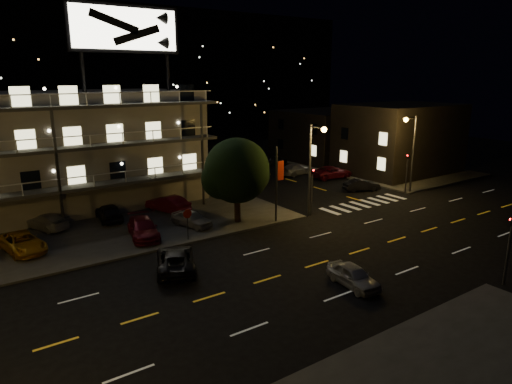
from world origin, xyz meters
TOP-DOWN VIEW (x-y plane):
  - ground at (0.00, 0.00)m, footprint 140.00×140.00m
  - curb_nw at (-14.00, 20.00)m, footprint 44.00×24.00m
  - curb_ne at (30.00, 20.00)m, footprint 16.00×24.00m
  - motel at (-9.94, 23.88)m, footprint 28.00×13.80m
  - side_bldg_front at (29.99, 16.00)m, footprint 14.06×10.00m
  - side_bldg_back at (29.99, 28.00)m, footprint 14.06×12.00m
  - hill_backdrop at (-5.94, 68.78)m, footprint 120.00×25.00m
  - streetlight_nc at (8.50, 7.94)m, footprint 0.44×1.92m
  - streetlight_ne at (22.14, 8.30)m, footprint 1.92×0.44m
  - signal_nw at (9.00, 8.50)m, footprint 0.20×0.27m
  - signal_sw at (9.00, -8.50)m, footprint 0.20×0.27m
  - signal_ne at (22.00, 8.50)m, footprint 0.27×0.20m
  - banner_north at (5.09, 8.40)m, footprint 0.83×0.16m
  - stop_sign at (-3.00, 8.57)m, footprint 0.91×0.11m
  - tree at (2.29, 10.18)m, footprint 5.54×5.34m
  - lot_car_2 at (-13.43, 12.95)m, footprint 2.98×4.93m
  - lot_car_3 at (-5.51, 10.99)m, footprint 2.92×5.09m
  - lot_car_4 at (-1.37, 11.21)m, footprint 2.56×4.00m
  - lot_car_7 at (-11.11, 17.15)m, footprint 3.31×4.59m
  - lot_car_8 at (-6.37, 16.48)m, footprint 2.05×4.35m
  - lot_car_9 at (-1.27, 15.97)m, footprint 2.88×4.69m
  - side_car_0 at (19.05, 11.85)m, footprint 4.08×2.67m
  - side_car_1 at (20.80, 18.20)m, footprint 5.39×2.99m
  - side_car_2 at (18.45, 22.13)m, footprint 4.86×2.75m
  - side_car_3 at (20.38, 28.92)m, footprint 3.89×1.80m
  - road_car_east at (1.60, -3.56)m, footprint 1.91×3.85m
  - road_car_west at (-5.93, 4.46)m, footprint 4.08×5.48m

SIDE VIEW (x-z plane):
  - ground at x=0.00m, z-range 0.00..0.00m
  - curb_nw at x=-14.00m, z-range 0.00..0.15m
  - curb_ne at x=30.00m, z-range 0.00..0.15m
  - road_car_east at x=1.60m, z-range 0.00..1.26m
  - side_car_0 at x=19.05m, z-range 0.00..1.27m
  - side_car_3 at x=20.38m, z-range 0.00..1.29m
  - side_car_2 at x=18.45m, z-range 0.00..1.33m
  - road_car_west at x=-5.93m, z-range 0.00..1.38m
  - side_car_1 at x=20.80m, z-range 0.00..1.43m
  - lot_car_7 at x=-11.11m, z-range 0.15..1.38m
  - lot_car_4 at x=-1.37m, z-range 0.15..1.42m
  - lot_car_2 at x=-13.43m, z-range 0.15..1.43m
  - lot_car_3 at x=-5.51m, z-range 0.15..1.54m
  - lot_car_8 at x=-6.37m, z-range 0.15..1.59m
  - lot_car_9 at x=-1.27m, z-range 0.15..1.61m
  - stop_sign at x=-3.00m, z-range 0.41..3.01m
  - signal_nw at x=9.00m, z-range 0.27..4.87m
  - signal_sw at x=9.00m, z-range 0.27..4.87m
  - signal_ne at x=22.00m, z-range 0.27..4.87m
  - banner_north at x=5.09m, z-range 0.23..6.63m
  - side_bldg_back at x=29.99m, z-range 0.00..7.00m
  - side_bldg_front at x=29.99m, z-range 0.00..8.50m
  - tree at x=2.29m, z-range 0.81..7.79m
  - streetlight_nc at x=8.50m, z-range 0.96..8.96m
  - streetlight_ne at x=22.14m, z-range 0.96..8.96m
  - motel at x=-9.94m, z-range -3.71..14.39m
  - hill_backdrop at x=-5.94m, z-range -0.45..23.55m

